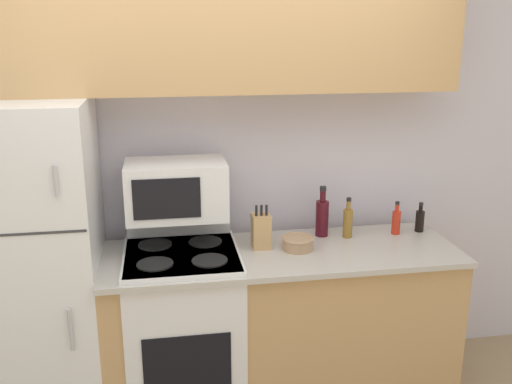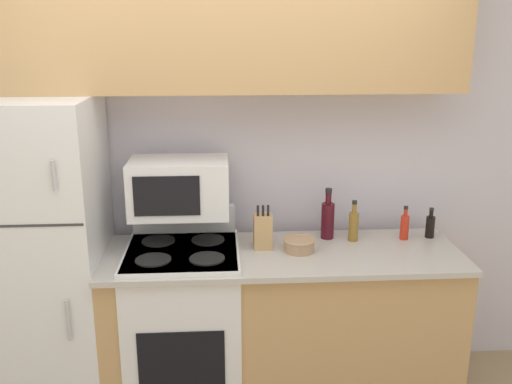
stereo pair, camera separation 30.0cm
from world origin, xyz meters
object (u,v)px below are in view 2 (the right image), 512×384
object	(u,v)px
knife_block	(263,231)
microwave	(179,187)
refrigerator	(41,260)
bowl	(299,244)
bottle_hot_sauce	(405,226)
bottle_vinegar	(354,225)
stove	(185,325)
bottle_soy_sauce	(430,226)
bottle_wine_red	(328,219)

from	to	relation	value
knife_block	microwave	bearing A→B (deg)	172.66
refrigerator	microwave	size ratio (longest dim) A/B	3.28
bowl	bottle_hot_sauce	bearing A→B (deg)	12.98
knife_block	bottle_hot_sauce	distance (m)	0.83
microwave	bottle_vinegar	size ratio (longest dim) A/B	2.25
stove	bottle_vinegar	bearing A→B (deg)	8.55
refrigerator	bottle_vinegar	bearing A→B (deg)	3.43
microwave	bottle_hot_sauce	xyz separation A→B (m)	(1.29, 0.02, -0.26)
bottle_soy_sauce	bottle_vinegar	distance (m)	0.46
bowl	bottle_soy_sauce	world-z (taller)	bottle_soy_sauce
bowl	bottle_vinegar	bearing A→B (deg)	23.18
bottle_wine_red	bottle_vinegar	xyz separation A→B (m)	(0.14, -0.05, -0.02)
stove	bottle_vinegar	distance (m)	1.12
microwave	bottle_wine_red	distance (m)	0.88
microwave	bowl	world-z (taller)	microwave
bottle_hot_sauce	microwave	bearing A→B (deg)	-179.08
bottle_hot_sauce	bottle_soy_sauce	bearing A→B (deg)	6.92
refrigerator	bottle_wine_red	distance (m)	1.61
knife_block	bottle_soy_sauce	distance (m)	0.99
bottle_wine_red	bottle_soy_sauce	xyz separation A→B (m)	(0.60, -0.03, -0.05)
bottle_hot_sauce	knife_block	bearing A→B (deg)	-174.53
bowl	bottle_vinegar	size ratio (longest dim) A/B	0.75
microwave	knife_block	distance (m)	0.52
bottle_wine_red	bottle_hot_sauce	bearing A→B (deg)	-6.08
bowl	refrigerator	bearing A→B (deg)	178.44
stove	bowl	world-z (taller)	stove
refrigerator	bottle_hot_sauce	distance (m)	2.05
bowl	bottle_soy_sauce	size ratio (longest dim) A/B	0.99
knife_block	bottle_wine_red	world-z (taller)	bottle_wine_red
bottle_vinegar	bowl	bearing A→B (deg)	-156.82
bottle_hot_sauce	stove	bearing A→B (deg)	-173.29
bottle_soy_sauce	bottle_vinegar	world-z (taller)	bottle_vinegar
refrigerator	bowl	world-z (taller)	refrigerator
knife_block	bottle_wine_red	distance (m)	0.41
bottle_wine_red	bottle_vinegar	size ratio (longest dim) A/B	1.25
bottle_vinegar	bottle_soy_sauce	bearing A→B (deg)	2.84
refrigerator	stove	world-z (taller)	refrigerator
knife_block	bottle_hot_sauce	xyz separation A→B (m)	(0.83, 0.08, -0.02)
refrigerator	bottle_wine_red	world-z (taller)	refrigerator
stove	knife_block	bearing A→B (deg)	9.00
refrigerator	bowl	xyz separation A→B (m)	(1.41, -0.04, 0.07)
refrigerator	bottle_wine_red	size ratio (longest dim) A/B	5.89
stove	bowl	distance (m)	0.79
bowl	bottle_soy_sauce	xyz separation A→B (m)	(0.79, 0.17, 0.03)
bottle_wine_red	bottle_hot_sauce	xyz separation A→B (m)	(0.44, -0.05, -0.04)
microwave	bottle_wine_red	world-z (taller)	microwave
refrigerator	bottle_soy_sauce	distance (m)	2.21
microwave	knife_block	xyz separation A→B (m)	(0.46, -0.06, -0.25)
bottle_soy_sauce	stove	bearing A→B (deg)	-173.27
refrigerator	knife_block	bearing A→B (deg)	1.34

